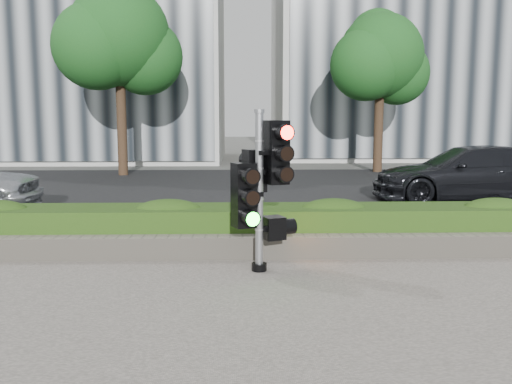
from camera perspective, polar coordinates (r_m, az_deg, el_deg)
The scene contains 11 objects.
ground at distance 6.52m, azimuth -1.38°, elevation -11.39°, with size 120.00×120.00×0.00m, color #51514C.
road at distance 16.30m, azimuth -1.53°, elevation 0.21°, with size 60.00×13.00×0.02m, color black.
curb at distance 9.54m, azimuth -1.46°, elevation -4.85°, with size 60.00×0.25×0.12m, color gray.
stone_wall at distance 8.29m, azimuth -1.44°, elevation -5.78°, with size 12.00×0.32×0.34m, color gray.
hedge at distance 8.89m, azimuth -1.46°, elevation -3.74°, with size 12.00×1.00×0.68m, color #4F7624.
building_left at distance 30.98m, azimuth -19.34°, elevation 17.25°, with size 16.00×9.00×15.00m, color #B7B7B2.
building_right at distance 33.28m, azimuth 18.30°, elevation 13.99°, with size 18.00×10.00×12.00m, color #B7B7B2.
tree_left at distance 21.40m, azimuth -14.24°, elevation 15.28°, with size 4.61×4.03×7.34m.
tree_right at distance 22.52m, azimuth 12.90°, elevation 13.49°, with size 4.10×3.58×6.53m.
traffic_signal at distance 7.44m, azimuth 0.46°, elevation 1.00°, with size 0.81×0.72×2.23m.
car_dark at distance 15.18m, azimuth 21.38°, elevation 1.86°, with size 1.99×4.89×1.42m, color black.
Camera 1 is at (-0.02, -6.16, 2.13)m, focal length 38.00 mm.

